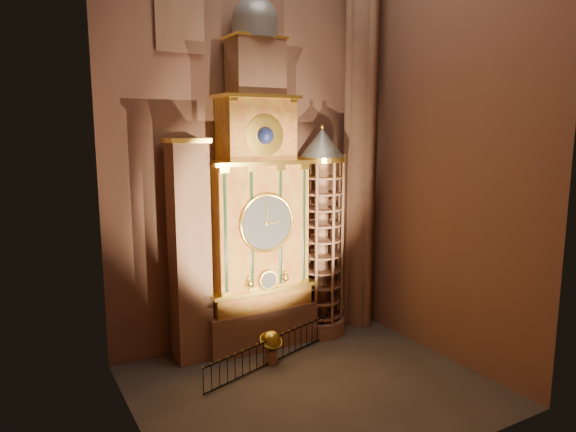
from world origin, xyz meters
TOP-DOWN VIEW (x-y plane):
  - floor at (0.00, 0.00)m, footprint 14.00×14.00m
  - wall_back at (0.00, 6.00)m, footprint 22.00×0.00m
  - wall_left at (-7.00, 0.00)m, footprint 0.00×22.00m
  - wall_right at (7.00, 0.00)m, footprint 0.00×22.00m
  - astronomical_clock at (0.00, 4.96)m, footprint 5.60×2.41m
  - portrait_tower at (-3.40, 4.98)m, footprint 1.80×1.60m
  - stair_turret at (3.50, 4.70)m, footprint 2.50×2.50m
  - gothic_pier at (6.10, 5.00)m, footprint 2.04×2.04m
  - celestial_globe at (-0.47, 2.71)m, footprint 1.25×1.20m
  - iron_railing at (0.23, 2.85)m, footprint 8.89×2.94m

SIDE VIEW (x-z plane):
  - floor at x=0.00m, z-range 0.00..0.00m
  - iron_railing at x=0.23m, z-range 0.05..1.23m
  - celestial_globe at x=-0.47m, z-range 0.15..1.71m
  - portrait_tower at x=-3.40m, z-range 0.05..10.25m
  - stair_turret at x=3.50m, z-range -0.13..10.67m
  - astronomical_clock at x=0.00m, z-range -1.67..15.03m
  - wall_back at x=0.00m, z-range 0.00..22.00m
  - wall_left at x=-7.00m, z-range 0.00..22.00m
  - wall_right at x=7.00m, z-range 0.00..22.00m
  - gothic_pier at x=6.10m, z-range 0.00..22.00m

